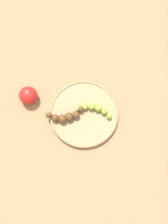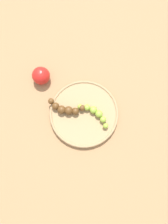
{
  "view_description": "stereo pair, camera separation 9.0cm",
  "coord_description": "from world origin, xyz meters",
  "views": [
    {
      "loc": [
        0.07,
        0.21,
        0.91
      ],
      "look_at": [
        0.0,
        0.0,
        0.04
      ],
      "focal_mm": 37.73,
      "sensor_mm": 36.0,
      "label": 1
    },
    {
      "loc": [
        -0.02,
        0.21,
        0.91
      ],
      "look_at": [
        0.0,
        0.0,
        0.04
      ],
      "focal_mm": 37.73,
      "sensor_mm": 36.0,
      "label": 2
    }
  ],
  "objects": [
    {
      "name": "banana_overripe",
      "position": [
        0.07,
        -0.01,
        0.04
      ],
      "size": [
        0.15,
        0.06,
        0.03
      ],
      "rotation": [
        0.0,
        0.0,
        1.46
      ],
      "color": "#593819",
      "rests_on": "fruit_bowl"
    },
    {
      "name": "ground_plane",
      "position": [
        0.0,
        0.0,
        0.0
      ],
      "size": [
        2.4,
        2.4,
        0.0
      ],
      "primitive_type": "plane",
      "color": "#936D47"
    },
    {
      "name": "banana_green",
      "position": [
        -0.04,
        -0.0,
        0.03
      ],
      "size": [
        0.12,
        0.09,
        0.03
      ],
      "rotation": [
        0.0,
        0.0,
        4.16
      ],
      "color": "#8CAD38",
      "rests_on": "fruit_bowl"
    },
    {
      "name": "apple_red",
      "position": [
        0.19,
        -0.13,
        0.04
      ],
      "size": [
        0.07,
        0.07,
        0.07
      ],
      "primitive_type": "sphere",
      "color": "red",
      "rests_on": "ground_plane"
    },
    {
      "name": "fruit_bowl",
      "position": [
        0.0,
        0.0,
        0.01
      ],
      "size": [
        0.27,
        0.27,
        0.02
      ],
      "color": "#A08259",
      "rests_on": "ground_plane"
    }
  ]
}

